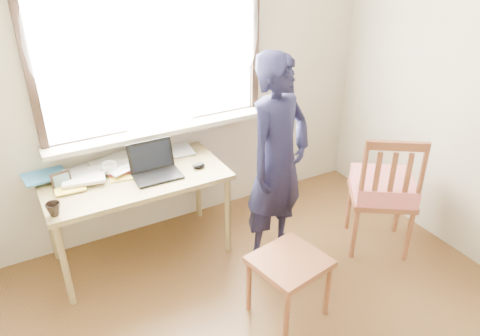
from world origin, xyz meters
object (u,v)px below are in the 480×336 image
mug_dark (54,209)px  side_chair (383,188)px  work_chair (289,268)px  person (278,162)px  desk (136,185)px  mug_white (110,168)px  laptop (155,167)px

mug_dark → side_chair: 2.43m
mug_dark → work_chair: size_ratio=0.18×
mug_dark → person: (1.56, -0.25, 0.06)m
work_chair → side_chair: size_ratio=0.50×
person → desk: bearing=133.9°
person → mug_dark: bearing=152.2°
mug_white → mug_dark: size_ratio=1.23×
desk → mug_dark: 0.67m
side_chair → laptop: bearing=153.7°
laptop → mug_white: bearing=151.4°
desk → mug_dark: mug_dark is taller
person → laptop: bearing=131.4°
mug_white → person: size_ratio=0.07×
laptop → mug_white: (-0.30, 0.16, -0.01)m
laptop → desk: bearing=168.5°
desk → laptop: laptop is taller
laptop → mug_dark: bearing=-164.6°
laptop → person: bearing=-29.7°
work_chair → desk: bearing=121.5°
laptop → work_chair: size_ratio=0.67×
mug_white → desk: bearing=-41.4°
desk → mug_white: size_ratio=11.43×
work_chair → person: bearing=65.3°
laptop → person: size_ratio=0.21×
mug_white → person: 1.26m
desk → laptop: (0.15, -0.03, 0.13)m
mug_white → side_chair: side_chair is taller
mug_dark → person: person is taller
desk → side_chair: (1.74, -0.81, -0.10)m
mug_dark → desk: bearing=21.4°
mug_white → side_chair: bearing=-26.7°
laptop → mug_dark: (-0.76, -0.21, -0.01)m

